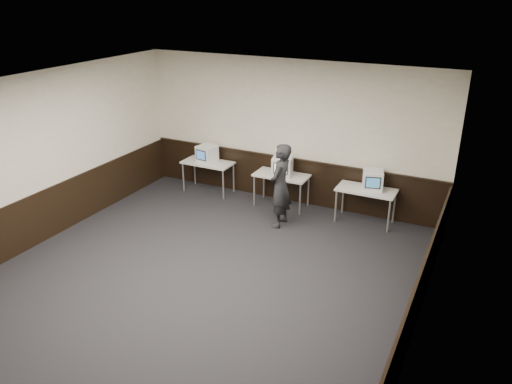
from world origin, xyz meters
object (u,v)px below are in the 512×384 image
emac_left (207,154)px  emac_right (373,180)px  emac_center (282,166)px  person (280,186)px  desk_left (208,165)px  desk_center (281,178)px  desk_right (366,192)px

emac_left → emac_right: (3.92, 0.04, 0.00)m
emac_center → person: size_ratio=0.30×
desk_left → emac_left: size_ratio=2.49×
desk_center → emac_right: 2.02m
desk_center → emac_left: emac_left is taller
emac_left → desk_left: bearing=7.5°
desk_right → emac_right: size_ratio=2.32×
desk_center → emac_center: 0.28m
desk_left → emac_right: size_ratio=2.32×
desk_left → emac_center: bearing=-0.8°
emac_center → emac_right: (1.97, 0.07, -0.01)m
desk_center → emac_center: size_ratio=2.27×
desk_center → emac_left: 1.94m
desk_center → person: size_ratio=0.69×
desk_right → emac_left: (-3.82, 0.00, 0.27)m
desk_left → emac_center: size_ratio=2.27×
desk_right → emac_right: (0.10, 0.04, 0.27)m
emac_left → desk_right: bearing=10.4°
emac_left → desk_center: bearing=10.3°
desk_center → emac_left: bearing=180.0°
desk_center → emac_center: emac_center is taller
emac_center → person: 0.94m
emac_center → emac_right: bearing=-11.5°
desk_center → emac_right: bearing=1.3°
emac_left → emac_center: 1.94m
desk_center → emac_right: size_ratio=2.32×
desk_left → emac_right: emac_right is taller
desk_center → desk_right: 1.90m
emac_center → person: (0.34, -0.87, -0.09)m
desk_left → emac_center: 1.95m
desk_left → desk_center: size_ratio=1.00×
desk_left → emac_left: emac_left is taller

